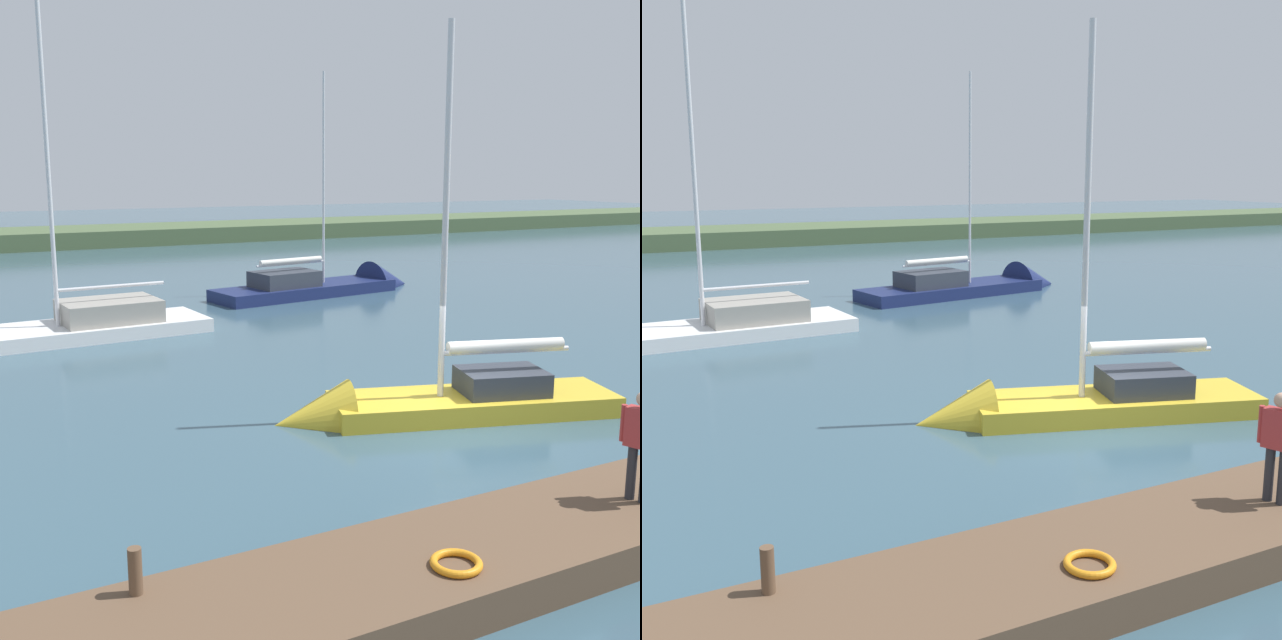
# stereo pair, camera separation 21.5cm
# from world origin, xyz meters

# --- Properties ---
(ground_plane) EXTENTS (200.00, 200.00, 0.00)m
(ground_plane) POSITION_xyz_m (0.00, 0.00, 0.00)
(ground_plane) COLOR #385666
(far_shoreline) EXTENTS (180.00, 8.00, 2.40)m
(far_shoreline) POSITION_xyz_m (0.00, -46.48, 0.00)
(far_shoreline) COLOR #4C603D
(far_shoreline) RESTS_ON ground_plane
(mooring_post_near) EXTENTS (0.16, 0.16, 0.57)m
(mooring_post_near) POSITION_xyz_m (7.83, 4.12, 0.81)
(mooring_post_near) COLOR brown
(mooring_post_near) RESTS_ON dock_pier
(life_ring_buoy) EXTENTS (0.66, 0.66, 0.10)m
(life_ring_buoy) POSITION_xyz_m (4.15, 5.37, 0.58)
(life_ring_buoy) COLOR orange
(life_ring_buoy) RESTS_ON dock_pier
(sailboat_outer_mooring) EXTENTS (7.89, 4.05, 9.32)m
(sailboat_outer_mooring) POSITION_xyz_m (0.00, -1.03, 0.11)
(sailboat_outer_mooring) COLOR gold
(sailboat_outer_mooring) RESTS_ON ground_plane
(sailboat_behind_pier) EXTENTS (10.75, 3.42, 12.33)m
(sailboat_behind_pier) POSITION_xyz_m (7.51, -13.03, 0.19)
(sailboat_behind_pier) COLOR white
(sailboat_behind_pier) RESTS_ON ground_plane
(sailboat_far_right) EXTENTS (10.36, 3.90, 10.67)m
(sailboat_far_right) POSITION_xyz_m (-6.90, -17.64, 0.15)
(sailboat_far_right) COLOR navy
(sailboat_far_right) RESTS_ON ground_plane
(person_on_dock) EXTENTS (0.35, 0.62, 1.69)m
(person_on_dock) POSITION_xyz_m (0.54, 5.05, 1.50)
(person_on_dock) COLOR #28282D
(person_on_dock) RESTS_ON dock_pier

